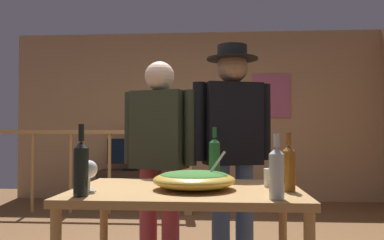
{
  "coord_description": "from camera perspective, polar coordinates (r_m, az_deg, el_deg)",
  "views": [
    {
      "loc": [
        0.38,
        -3.21,
        1.07
      ],
      "look_at": [
        0.2,
        -0.67,
        1.14
      ],
      "focal_mm": 37.6,
      "sensor_mm": 36.0,
      "label": 1
    }
  ],
  "objects": [
    {
      "name": "wine_glass",
      "position": [
        2.11,
        -14.35,
        -6.94
      ],
      "size": [
        0.08,
        0.08,
        0.16
      ],
      "color": "silver",
      "rests_on": "serving_table"
    },
    {
      "name": "framed_picture",
      "position": [
        6.3,
        11.18,
        3.38
      ],
      "size": [
        0.58,
        0.03,
        0.67
      ],
      "primitive_type": "cube",
      "color": "#B05577"
    },
    {
      "name": "salad_bowl",
      "position": [
        2.13,
        0.3,
        -8.36
      ],
      "size": [
        0.43,
        0.43,
        0.22
      ],
      "color": "gold",
      "rests_on": "serving_table"
    },
    {
      "name": "serving_table",
      "position": [
        2.2,
        -0.73,
        -11.68
      ],
      "size": [
        1.21,
        0.83,
        0.77
      ],
      "color": "#B2844C",
      "rests_on": "ground_plane"
    },
    {
      "name": "mug_white",
      "position": [
        2.28,
        11.14,
        -8.02
      ],
      "size": [
        0.11,
        0.08,
        0.1
      ],
      "color": "white",
      "rests_on": "serving_table"
    },
    {
      "name": "stair_railing",
      "position": [
        5.32,
        -9.65,
        -5.68
      ],
      "size": [
        2.67,
        0.1,
        1.13
      ],
      "color": "#B2844C",
      "rests_on": "ground_plane"
    },
    {
      "name": "wine_bottle_clear",
      "position": [
        1.86,
        11.9,
        -7.23
      ],
      "size": [
        0.07,
        0.07,
        0.3
      ],
      "color": "silver",
      "rests_on": "serving_table"
    },
    {
      "name": "person_standing_right",
      "position": [
        2.93,
        5.76,
        -2.65
      ],
      "size": [
        0.57,
        0.38,
        1.7
      ],
      "rotation": [
        0.0,
        0.0,
        3.44
      ],
      "color": "#3D5684",
      "rests_on": "ground_plane"
    },
    {
      "name": "tv_console",
      "position": [
        6.14,
        -8.86,
        -9.31
      ],
      "size": [
        0.9,
        0.4,
        0.48
      ],
      "primitive_type": "cube",
      "color": "#38281E",
      "rests_on": "ground_plane"
    },
    {
      "name": "person_standing_left",
      "position": [
        2.96,
        -4.64,
        -4.26
      ],
      "size": [
        0.56,
        0.33,
        1.58
      ],
      "rotation": [
        0.0,
        0.0,
        2.84
      ],
      "color": "#9E3842",
      "rests_on": "ground_plane"
    },
    {
      "name": "wine_bottle_amber",
      "position": [
        2.11,
        13.58,
        -6.52
      ],
      "size": [
        0.06,
        0.06,
        0.3
      ],
      "color": "brown",
      "rests_on": "serving_table"
    },
    {
      "name": "back_wall",
      "position": [
        6.3,
        0.59,
        0.57
      ],
      "size": [
        5.73,
        0.1,
        2.61
      ],
      "primitive_type": "cube",
      "color": "tan",
      "rests_on": "ground_plane"
    },
    {
      "name": "flat_screen_tv",
      "position": [
        6.07,
        -8.91,
        -4.47
      ],
      "size": [
        0.66,
        0.12,
        0.47
      ],
      "color": "black",
      "rests_on": "tv_console"
    },
    {
      "name": "wine_bottle_green",
      "position": [
        2.41,
        3.22,
        -5.56
      ],
      "size": [
        0.07,
        0.07,
        0.33
      ],
      "color": "#1E5628",
      "rests_on": "serving_table"
    },
    {
      "name": "wine_bottle_dark",
      "position": [
        1.97,
        -15.47,
        -6.46
      ],
      "size": [
        0.07,
        0.07,
        0.34
      ],
      "color": "black",
      "rests_on": "serving_table"
    }
  ]
}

